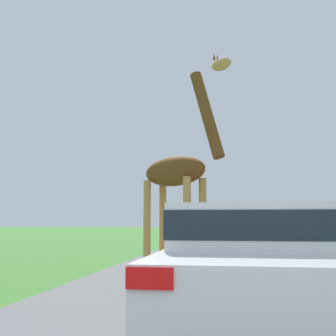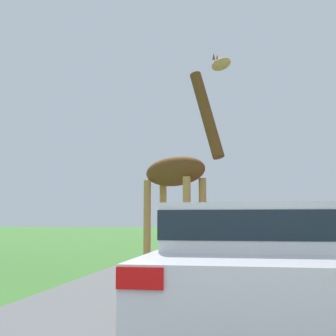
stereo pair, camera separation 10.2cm
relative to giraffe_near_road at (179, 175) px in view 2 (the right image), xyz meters
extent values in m
cube|color=#5B5B5E|center=(1.67, 20.69, -2.43)|extent=(7.23, 120.00, 0.00)
cylinder|color=tan|center=(0.63, -0.09, -1.26)|extent=(0.19, 0.19, 2.33)
cylinder|color=#2D2319|center=(0.63, -0.09, -2.37)|extent=(0.25, 0.25, 0.12)
cylinder|color=tan|center=(0.28, -0.57, -1.26)|extent=(0.19, 0.19, 2.33)
cylinder|color=#2D2319|center=(0.28, -0.57, -2.37)|extent=(0.25, 0.25, 0.12)
cylinder|color=tan|center=(-0.54, 0.76, -1.26)|extent=(0.19, 0.19, 2.33)
cylinder|color=#2D2319|center=(-0.54, 0.76, -2.37)|extent=(0.25, 0.25, 0.12)
cylinder|color=tan|center=(-0.89, 0.28, -1.26)|extent=(0.19, 0.19, 2.33)
cylinder|color=#2D2319|center=(-0.89, 0.28, -2.37)|extent=(0.25, 0.25, 0.12)
ellipsoid|color=brown|center=(-0.13, 0.10, 0.12)|extent=(2.07, 1.77, 0.78)
cylinder|color=brown|center=(0.79, -0.57, 1.44)|extent=(0.98, 0.82, 2.32)
ellipsoid|color=tan|center=(1.17, -0.85, 2.60)|extent=(0.59, 0.52, 0.30)
cylinder|color=tan|center=(-0.92, 0.67, -0.52)|extent=(0.07, 0.07, 1.28)
cone|color=brown|center=(1.07, -0.70, 2.83)|extent=(0.07, 0.07, 0.16)
cone|color=brown|center=(1.00, -0.81, 2.83)|extent=(0.07, 0.07, 0.16)
cube|color=silver|center=(1.61, -5.56, -1.83)|extent=(2.00, 4.14, 0.68)
cube|color=silver|center=(1.61, -5.56, -1.24)|extent=(1.80, 1.86, 0.51)
cube|color=#19232D|center=(1.61, -5.56, -1.21)|extent=(1.82, 1.88, 0.31)
cube|color=red|center=(0.79, -7.64, -1.59)|extent=(0.36, 0.03, 0.16)
cylinder|color=black|center=(0.81, -4.32, -2.12)|extent=(0.40, 0.61, 0.61)
cylinder|color=black|center=(2.41, -4.32, -2.12)|extent=(0.40, 0.61, 0.61)
cylinder|color=black|center=(0.81, -6.80, -2.12)|extent=(0.40, 0.61, 0.61)
cube|color=#144C28|center=(4.26, 9.77, -1.87)|extent=(1.78, 4.36, 0.53)
cube|color=#144C28|center=(4.26, 9.77, -1.37)|extent=(1.60, 1.96, 0.48)
cube|color=#19232D|center=(4.26, 9.77, -1.34)|extent=(1.62, 1.98, 0.29)
cube|color=red|center=(3.53, 7.58, -1.69)|extent=(0.32, 0.03, 0.13)
cube|color=red|center=(4.99, 7.58, -1.69)|extent=(0.32, 0.03, 0.13)
cylinder|color=black|center=(3.55, 11.07, -2.09)|extent=(0.36, 0.68, 0.68)
cylinder|color=black|center=(4.97, 11.07, -2.09)|extent=(0.36, 0.68, 0.68)
cylinder|color=black|center=(3.55, 8.46, -2.09)|extent=(0.36, 0.68, 0.68)
cylinder|color=black|center=(4.97, 8.46, -2.09)|extent=(0.36, 0.68, 0.68)
cube|color=#561914|center=(0.01, 16.39, -1.90)|extent=(1.85, 4.38, 0.52)
cube|color=#561914|center=(0.01, 16.39, -1.38)|extent=(1.67, 1.97, 0.52)
cube|color=#19232D|center=(0.01, 16.39, -1.35)|extent=(1.69, 1.99, 0.31)
cube|color=red|center=(-0.75, 14.19, -1.71)|extent=(0.33, 0.03, 0.12)
cube|color=red|center=(0.77, 14.19, -1.71)|extent=(0.33, 0.03, 0.12)
cylinder|color=black|center=(-0.73, 17.70, -2.11)|extent=(0.37, 0.64, 0.64)
cylinder|color=black|center=(0.75, 17.70, -2.11)|extent=(0.37, 0.64, 0.64)
cylinder|color=black|center=(-0.73, 15.07, -2.11)|extent=(0.37, 0.64, 0.64)
cylinder|color=black|center=(0.75, 15.07, -2.11)|extent=(0.37, 0.64, 0.64)
cube|color=maroon|center=(3.57, -0.12, -1.79)|extent=(2.00, 4.44, 0.67)
cube|color=maroon|center=(3.57, -0.12, -1.24)|extent=(1.80, 2.00, 0.44)
cube|color=#19232D|center=(3.57, -0.12, -1.22)|extent=(1.82, 2.02, 0.26)
cube|color=red|center=(2.75, -2.34, -1.55)|extent=(0.36, 0.03, 0.16)
cylinder|color=black|center=(2.77, 1.22, -2.07)|extent=(0.40, 0.71, 0.71)
cylinder|color=black|center=(2.77, -1.45, -2.07)|extent=(0.40, 0.71, 0.71)
camera|label=1|loc=(1.43, -10.77, -1.17)|focal=45.00mm
camera|label=2|loc=(1.53, -10.75, -1.17)|focal=45.00mm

